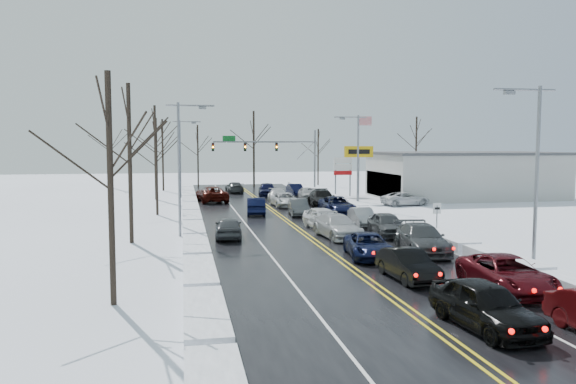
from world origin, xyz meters
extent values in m
plane|color=white|center=(0.00, 0.00, 0.00)|extent=(160.00, 160.00, 0.00)
cube|color=black|center=(0.00, 2.00, 0.01)|extent=(14.00, 84.00, 0.01)
cube|color=white|center=(-7.60, 2.00, 0.00)|extent=(1.46, 72.00, 0.69)
cube|color=white|center=(7.60, 2.00, 0.00)|extent=(1.46, 72.00, 0.69)
cylinder|color=slate|center=(8.50, 28.00, 4.00)|extent=(0.24, 0.24, 8.00)
cylinder|color=slate|center=(2.00, 28.00, 6.50)|extent=(13.00, 0.18, 0.18)
cylinder|color=slate|center=(7.30, 28.00, 5.40)|extent=(2.33, 0.10, 2.33)
cube|color=#0C591E|center=(-2.50, 28.00, 6.90)|extent=(1.60, 0.08, 0.70)
cube|color=black|center=(3.50, 28.00, 5.85)|extent=(0.32, 0.25, 1.05)
sphere|color=#3F0705|center=(3.50, 27.84, 6.15)|extent=(0.20, 0.20, 0.20)
sphere|color=orange|center=(3.50, 27.84, 5.85)|extent=(0.22, 0.22, 0.22)
sphere|color=black|center=(3.50, 27.84, 5.55)|extent=(0.20, 0.20, 0.20)
cube|color=black|center=(-0.50, 28.00, 5.85)|extent=(0.32, 0.25, 1.05)
sphere|color=#3F0705|center=(-0.50, 27.84, 6.15)|extent=(0.20, 0.20, 0.20)
sphere|color=orange|center=(-0.50, 27.84, 5.85)|extent=(0.22, 0.22, 0.22)
sphere|color=black|center=(-0.50, 27.84, 5.55)|extent=(0.20, 0.20, 0.20)
cube|color=black|center=(-4.50, 28.00, 5.85)|extent=(0.32, 0.25, 1.05)
sphere|color=#3F0705|center=(-4.50, 27.84, 6.15)|extent=(0.20, 0.20, 0.20)
sphere|color=orange|center=(-4.50, 27.84, 5.85)|extent=(0.22, 0.22, 0.22)
sphere|color=black|center=(-4.50, 27.84, 5.55)|extent=(0.20, 0.20, 0.20)
cylinder|color=slate|center=(10.50, 16.00, 2.80)|extent=(0.20, 0.20, 5.60)
cube|color=#E1AE0B|center=(10.50, 16.00, 5.40)|extent=(3.20, 0.30, 1.20)
cube|color=black|center=(10.50, 15.83, 5.40)|extent=(2.40, 0.04, 0.50)
cylinder|color=slate|center=(9.60, 22.00, 2.00)|extent=(0.16, 0.16, 4.00)
cylinder|color=slate|center=(11.40, 22.00, 2.00)|extent=(0.16, 0.16, 4.00)
cube|color=white|center=(10.50, 22.00, 4.30)|extent=(2.20, 0.22, 0.70)
cube|color=white|center=(10.50, 22.00, 3.50)|extent=(2.20, 0.22, 0.70)
cube|color=#AF0D0F|center=(10.50, 22.00, 2.80)|extent=(2.20, 0.22, 0.50)
cylinder|color=slate|center=(8.20, -8.00, 1.10)|extent=(0.08, 0.08, 2.20)
cube|color=white|center=(8.20, -8.00, 2.00)|extent=(0.55, 0.05, 0.70)
cube|color=black|center=(8.20, -8.04, 2.00)|extent=(0.35, 0.02, 0.15)
cylinder|color=silver|center=(15.00, 30.00, 5.00)|extent=(0.14, 0.14, 10.00)
cube|color=#B7B6B2|center=(24.00, 18.00, 2.50)|extent=(20.00, 12.00, 5.00)
cube|color=#262628|center=(14.05, 18.00, 1.60)|extent=(0.10, 11.00, 2.80)
cube|color=#3F3F42|center=(24.00, 18.00, 5.15)|extent=(20.40, 12.40, 0.30)
cylinder|color=slate|center=(8.50, -18.00, 4.50)|extent=(0.18, 0.18, 9.00)
cylinder|color=slate|center=(7.70, -18.00, 8.80)|extent=(3.20, 0.12, 0.12)
cube|color=slate|center=(6.90, -18.00, 8.65)|extent=(0.50, 0.25, 0.18)
cylinder|color=slate|center=(8.50, 10.00, 4.50)|extent=(0.18, 0.18, 9.00)
cylinder|color=slate|center=(7.70, 10.00, 8.80)|extent=(3.20, 0.12, 0.12)
cube|color=slate|center=(6.90, 10.00, 8.65)|extent=(0.50, 0.25, 0.18)
cylinder|color=slate|center=(-8.50, -4.00, 4.50)|extent=(0.18, 0.18, 9.00)
cylinder|color=slate|center=(-7.70, -4.00, 8.80)|extent=(3.20, 0.12, 0.12)
cube|color=slate|center=(-6.90, -4.00, 8.65)|extent=(0.50, 0.25, 0.18)
cylinder|color=slate|center=(-8.50, 24.00, 4.50)|extent=(0.18, 0.18, 9.00)
cylinder|color=slate|center=(-7.70, 24.00, 8.80)|extent=(3.20, 0.12, 0.12)
cube|color=slate|center=(-6.90, 24.00, 8.65)|extent=(0.50, 0.25, 0.18)
cylinder|color=#2D231C|center=(-11.00, -20.00, 4.50)|extent=(0.24, 0.24, 9.00)
cylinder|color=#2D231C|center=(-11.50, -6.00, 5.00)|extent=(0.27, 0.27, 10.00)
cylinder|color=#2D231C|center=(-10.50, 8.00, 4.25)|extent=(0.23, 0.23, 8.50)
cylinder|color=#2D231C|center=(-11.20, 22.00, 5.25)|extent=(0.28, 0.28, 10.50)
cylinder|color=#2D231C|center=(-10.80, 34.00, 4.75)|extent=(0.25, 0.25, 9.50)
cylinder|color=#2D231C|center=(-18.00, 40.00, 5.00)|extent=(0.27, 0.27, 10.00)
cylinder|color=#2D231C|center=(-6.00, 41.00, 4.50)|extent=(0.24, 0.24, 9.00)
cylinder|color=#2D231C|center=(2.00, 39.00, 5.50)|extent=(0.29, 0.29, 11.00)
cylinder|color=#2D231C|center=(12.00, 40.50, 4.25)|extent=(0.23, 0.23, 8.50)
cylinder|color=#2D231C|center=(28.00, 41.00, 5.25)|extent=(0.28, 0.28, 10.50)
imported|color=black|center=(1.70, -25.31, 0.00)|extent=(2.38, 4.98, 1.64)
imported|color=black|center=(1.82, -18.38, 0.00)|extent=(1.75, 4.38, 1.42)
imported|color=#0B1133|center=(1.71, -13.19, 0.00)|extent=(2.84, 5.06, 1.34)
imported|color=#B8B9BB|center=(1.83, -6.49, 0.00)|extent=(2.70, 5.49, 1.54)
imported|color=white|center=(1.80, -2.69, 0.00)|extent=(2.49, 4.92, 1.61)
imported|color=#414446|center=(1.65, 5.41, 0.00)|extent=(1.87, 4.44, 1.43)
imported|color=silver|center=(1.71, 12.34, 0.00)|extent=(2.49, 5.10, 1.40)
imported|color=silver|center=(1.70, 16.46, 0.00)|extent=(2.40, 5.04, 1.42)
imported|color=black|center=(1.56, 23.10, 0.00)|extent=(2.47, 5.14, 1.69)
imported|color=#45090F|center=(5.18, -21.01, 0.00)|extent=(2.76, 5.52, 1.50)
imported|color=#393B3D|center=(5.15, -12.45, 0.00)|extent=(2.99, 5.85, 1.63)
imported|color=#3D3F42|center=(5.33, -6.40, 0.00)|extent=(2.20, 4.77, 1.58)
imported|color=gray|center=(5.16, -1.62, 0.00)|extent=(1.71, 4.23, 1.37)
imported|color=black|center=(5.15, 5.48, 0.00)|extent=(3.01, 5.85, 1.58)
imported|color=black|center=(5.31, 11.53, 0.00)|extent=(2.83, 5.96, 1.68)
imported|color=#B8B9BB|center=(5.38, 18.60, 0.00)|extent=(1.93, 4.31, 1.44)
imported|color=black|center=(5.13, 23.95, 0.00)|extent=(1.68, 4.31, 1.40)
imported|color=black|center=(-1.90, 6.84, 0.00)|extent=(2.07, 4.70, 1.50)
imported|color=#430E09|center=(-5.21, 18.41, 0.00)|extent=(3.59, 6.38, 1.68)
imported|color=#3A3C3F|center=(-1.76, 29.27, 0.00)|extent=(2.20, 4.85, 1.38)
imported|color=#47494C|center=(-5.34, -5.35, 0.00)|extent=(2.01, 4.39, 1.46)
imported|color=silver|center=(13.96, 11.17, 0.00)|extent=(5.14, 2.79, 1.37)
imported|color=#45474A|center=(17.08, 16.16, 0.00)|extent=(2.57, 5.90, 1.69)
imported|color=black|center=(15.15, 21.77, 0.00)|extent=(1.98, 4.47, 1.49)
camera|label=1|loc=(-8.29, -42.28, 6.25)|focal=35.00mm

